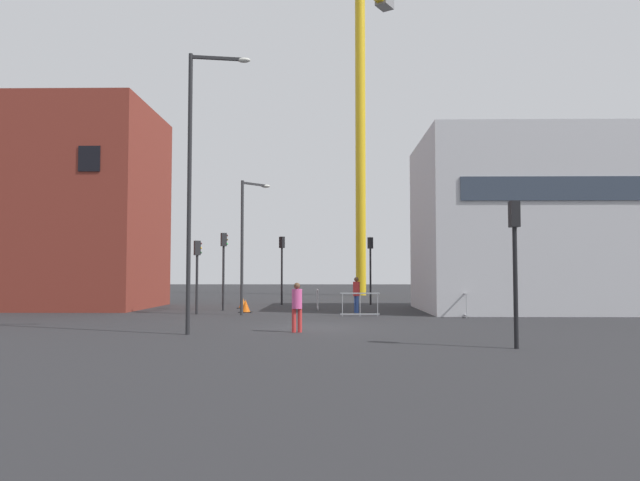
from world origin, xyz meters
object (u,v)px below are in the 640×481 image
traffic_light_verge (515,249)px  streetlamp_tall (196,171)px  traffic_light_median (197,264)px  traffic_light_corner (224,258)px  pedestrian_waiting (356,292)px  streetlamp_short (246,235)px  pedestrian_walking (297,304)px  traffic_cone_on_verge (246,306)px  traffic_cone_orange (243,303)px  construction_crane (359,89)px  traffic_light_crosswalk (282,259)px  traffic_light_near (370,260)px

traffic_light_verge → streetlamp_tall: bearing=159.6°
streetlamp_tall → traffic_light_median: (-2.00, 9.38, -2.94)m
traffic_light_corner → pedestrian_waiting: traffic_light_corner is taller
streetlamp_short → pedestrian_walking: size_ratio=3.83×
traffic_cone_on_verge → traffic_cone_orange: 3.52m
streetlamp_short → traffic_cone_orange: streetlamp_short is taller
construction_crane → pedestrian_walking: construction_crane is taller
traffic_light_corner → traffic_cone_on_verge: 3.17m
pedestrian_waiting → streetlamp_tall: bearing=-118.8°
traffic_light_median → traffic_light_verge: bearing=-48.7°
streetlamp_tall → traffic_light_corner: bearing=95.7°
traffic_cone_on_verge → traffic_cone_orange: (-0.64, 3.46, -0.01)m
traffic_light_median → pedestrian_waiting: 7.89m
streetlamp_tall → traffic_cone_orange: (-0.47, 14.20, -5.05)m
streetlamp_tall → traffic_light_verge: size_ratio=2.36×
streetlamp_tall → traffic_light_median: bearing=102.0°
streetlamp_short → traffic_light_median: (-2.40, 0.43, -1.40)m
traffic_light_median → traffic_light_crosswalk: size_ratio=0.84×
traffic_light_crosswalk → pedestrian_waiting: size_ratio=2.38×
traffic_light_verge → traffic_light_median: bearing=131.3°
streetlamp_tall → pedestrian_walking: 5.52m
streetlamp_tall → traffic_light_crosswalk: 17.98m
streetlamp_tall → traffic_light_corner: size_ratio=2.26×
traffic_light_verge → traffic_light_corner: (-10.52, 15.66, 0.11)m
streetlamp_short → traffic_cone_orange: 6.37m
construction_crane → traffic_light_corner: bearing=-111.2°
traffic_light_verge → traffic_cone_on_verge: (-9.13, 14.20, -2.33)m
traffic_cone_orange → streetlamp_short: bearing=-80.6°
traffic_light_near → traffic_cone_orange: size_ratio=6.84×
traffic_light_near → pedestrian_waiting: bearing=-99.1°
construction_crane → traffic_light_crosswalk: size_ratio=6.83×
streetlamp_short → traffic_light_verge: 15.32m
construction_crane → traffic_light_median: construction_crane is taller
traffic_light_crosswalk → traffic_cone_orange: 4.76m
traffic_light_median → traffic_light_near: traffic_light_near is taller
pedestrian_waiting → traffic_light_near: bearing=80.9°
traffic_light_median → traffic_light_near: 12.41m
traffic_light_corner → traffic_cone_on_verge: traffic_light_corner is taller
construction_crane → traffic_light_crosswalk: (-5.59, -15.68, -15.50)m
streetlamp_tall → traffic_light_near: bearing=69.0°
traffic_cone_orange → pedestrian_waiting: bearing=-31.5°
traffic_light_corner → pedestrian_walking: 12.44m
traffic_light_corner → traffic_light_near: (8.14, 5.80, 0.06)m
streetlamp_tall → traffic_light_near: streetlamp_tall is taller
traffic_light_median → traffic_light_near: size_ratio=0.84×
traffic_cone_orange → traffic_cone_on_verge: bearing=-79.6°
streetlamp_tall → pedestrian_waiting: 12.62m
construction_crane → streetlamp_short: bearing=-105.1°
pedestrian_waiting → traffic_cone_orange: (-6.18, 3.80, -0.75)m
pedestrian_walking → traffic_cone_orange: pedestrian_walking is taller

